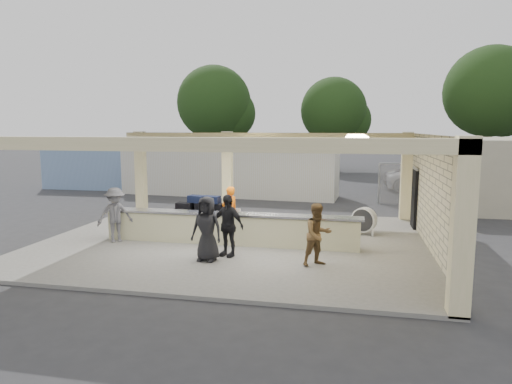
% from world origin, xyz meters
% --- Properties ---
extents(ground, '(120.00, 120.00, 0.00)m').
position_xyz_m(ground, '(0.00, 0.00, 0.00)').
color(ground, '#2A2B2D').
rests_on(ground, ground).
extents(pavilion, '(12.01, 10.00, 3.55)m').
position_xyz_m(pavilion, '(0.21, 0.66, 1.35)').
color(pavilion, slate).
rests_on(pavilion, ground).
extents(baggage_counter, '(8.20, 0.58, 0.98)m').
position_xyz_m(baggage_counter, '(0.00, -0.50, 0.59)').
color(baggage_counter, '#C3BE91').
rests_on(baggage_counter, pavilion).
extents(luggage_cart, '(2.55, 1.90, 1.33)m').
position_xyz_m(luggage_cart, '(-1.27, 0.52, 0.82)').
color(luggage_cart, silver).
rests_on(luggage_cart, pavilion).
extents(drum_fan, '(0.88, 0.62, 0.93)m').
position_xyz_m(drum_fan, '(4.15, 1.65, 0.60)').
color(drum_fan, silver).
rests_on(drum_fan, pavilion).
extents(baggage_handler, '(0.64, 0.69, 1.68)m').
position_xyz_m(baggage_handler, '(-0.25, 0.50, 0.94)').
color(baggage_handler, orange).
rests_on(baggage_handler, pavilion).
extents(passenger_a, '(0.85, 0.77, 1.65)m').
position_xyz_m(passenger_a, '(2.88, -2.21, 0.93)').
color(passenger_a, brown).
rests_on(passenger_a, pavilion).
extents(passenger_b, '(1.10, 0.70, 1.76)m').
position_xyz_m(passenger_b, '(0.32, -1.83, 0.98)').
color(passenger_b, black).
rests_on(passenger_b, pavilion).
extents(passenger_c, '(1.13, 0.99, 1.74)m').
position_xyz_m(passenger_c, '(-3.59, -1.00, 0.97)').
color(passenger_c, '#55545A').
rests_on(passenger_c, pavilion).
extents(passenger_d, '(0.90, 0.46, 1.77)m').
position_xyz_m(passenger_d, '(-0.11, -2.38, 0.99)').
color(passenger_d, black).
rests_on(passenger_d, pavilion).
extents(car_white_a, '(5.26, 2.58, 1.49)m').
position_xyz_m(car_white_a, '(8.35, 13.94, 0.74)').
color(car_white_a, white).
rests_on(car_white_a, ground).
extents(car_dark, '(4.11, 1.45, 1.37)m').
position_xyz_m(car_dark, '(7.73, 14.78, 0.68)').
color(car_dark, black).
rests_on(car_dark, ground).
extents(container_white, '(12.08, 3.25, 2.59)m').
position_xyz_m(container_white, '(-3.00, 10.26, 1.29)').
color(container_white, silver).
rests_on(container_white, ground).
extents(container_blue, '(9.55, 2.40, 2.48)m').
position_xyz_m(container_blue, '(-10.05, 11.53, 1.24)').
color(container_blue, '#7995C2').
rests_on(container_blue, ground).
extents(tree_left, '(6.60, 6.30, 9.00)m').
position_xyz_m(tree_left, '(-7.68, 24.16, 5.59)').
color(tree_left, '#382619').
rests_on(tree_left, ground).
extents(tree_mid, '(6.00, 5.60, 8.00)m').
position_xyz_m(tree_mid, '(2.32, 26.16, 4.96)').
color(tree_mid, '#382619').
rests_on(tree_mid, ground).
extents(tree_right, '(7.20, 7.00, 10.00)m').
position_xyz_m(tree_right, '(14.32, 25.16, 6.21)').
color(tree_right, '#382619').
rests_on(tree_right, ground).
extents(adjacent_building, '(6.00, 8.00, 3.20)m').
position_xyz_m(adjacent_building, '(9.50, 10.00, 1.60)').
color(adjacent_building, '#B4AC8F').
rests_on(adjacent_building, ground).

